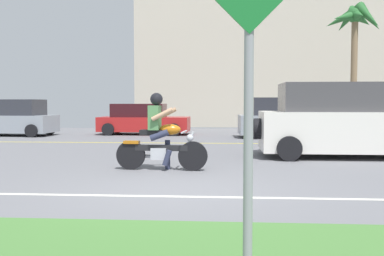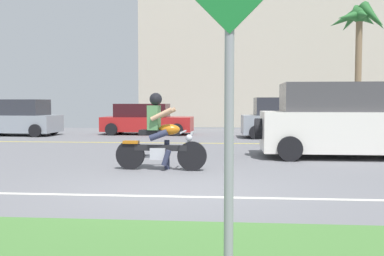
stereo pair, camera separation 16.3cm
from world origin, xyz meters
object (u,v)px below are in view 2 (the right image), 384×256
suv_nearby (346,121)px  palm_tree_1 (360,25)px  parked_car_2 (283,119)px  street_sign (229,94)px  parked_car_0 (18,119)px  parked_car_1 (146,120)px  motorcyclist (160,138)px

suv_nearby → palm_tree_1: size_ratio=0.76×
parked_car_2 → street_sign: (-2.25, -16.16, 0.76)m
parked_car_0 → palm_tree_1: bearing=11.0°
parked_car_2 → street_sign: 16.34m
parked_car_0 → street_sign: (9.56, -16.50, 0.79)m
suv_nearby → parked_car_1: 10.70m
parked_car_1 → parked_car_2: bearing=-13.2°
suv_nearby → parked_car_0: suv_nearby is taller
palm_tree_1 → street_sign: palm_tree_1 is taller
motorcyclist → street_sign: 7.07m
motorcyclist → parked_car_0: size_ratio=0.54×
street_sign → palm_tree_1: bearing=72.3°
parked_car_1 → street_sign: (3.91, -17.61, 0.87)m
suv_nearby → street_sign: bearing=-108.2°
palm_tree_1 → parked_car_2: bearing=-139.7°
suv_nearby → parked_car_0: (-12.70, 6.94, -0.22)m
motorcyclist → parked_car_0: bearing=129.7°
palm_tree_1 → parked_car_0: bearing=-169.0°
parked_car_1 → motorcyclist: bearing=-77.5°
parked_car_0 → parked_car_1: (5.65, 1.11, -0.08)m
parked_car_0 → parked_car_2: parked_car_2 is taller
parked_car_2 → street_sign: bearing=-97.9°
parked_car_0 → palm_tree_1: 16.72m
motorcyclist → suv_nearby: suv_nearby is taller
parked_car_1 → street_sign: street_sign is taller
parked_car_0 → parked_car_2: (11.80, -0.34, 0.03)m
motorcyclist → parked_car_0: 12.55m
suv_nearby → palm_tree_1: bearing=72.7°
motorcyclist → palm_tree_1: size_ratio=0.32×
parked_car_2 → parked_car_0: bearing=178.4°
parked_car_0 → motorcyclist: bearing=-50.3°
parked_car_0 → palm_tree_1: size_ratio=0.60×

